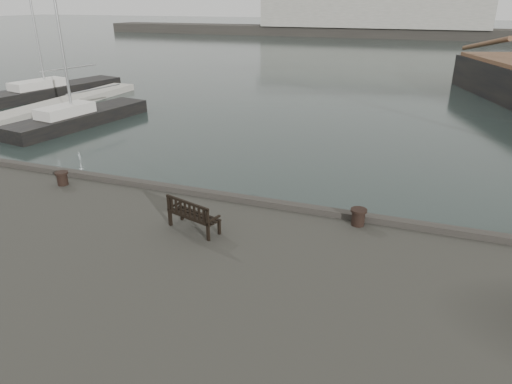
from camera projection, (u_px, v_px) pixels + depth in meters
ground at (238, 243)px, 14.78m from camera, size 400.00×400.00×0.00m
pontoon at (14, 116)px, 29.76m from camera, size 2.00×24.00×0.50m
breakwater at (388, 16)px, 94.00m from camera, size 140.00×9.50×12.20m
bench at (194, 221)px, 12.13m from camera, size 1.61×0.94×0.87m
bollard_left at (62, 178)px, 15.15m from camera, size 0.48×0.48×0.45m
bollard_right at (358, 217)px, 12.43m from camera, size 0.55×0.55×0.47m
yacht_b at (53, 92)px, 37.50m from camera, size 5.09×12.40×15.72m
yacht_c at (80, 121)px, 28.69m from camera, size 3.75×10.01×13.13m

